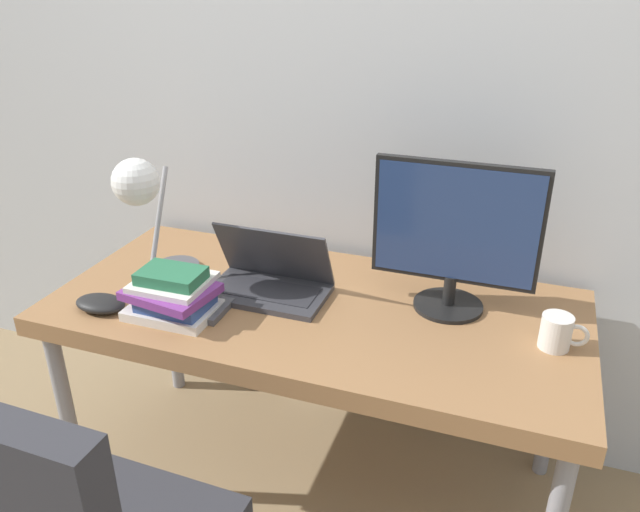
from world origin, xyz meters
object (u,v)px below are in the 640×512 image
Objects in this scene: laptop at (270,280)px; game_controller at (101,303)px; mug at (557,332)px; monitor at (455,233)px; desk_lamp at (142,195)px; book_stack at (173,295)px.

laptop reaches higher than game_controller.
game_controller is (-1.27, -0.24, -0.03)m from mug.
monitor is 0.38m from mug.
monitor is at bearing 10.43° from laptop.
mug reaches higher than game_controller.
mug is (0.84, -0.02, 0.00)m from laptop.
desk_lamp is 0.34m from game_controller.
mug is at bearing -1.61° from laptop.
game_controller is (-0.22, -0.05, -0.04)m from book_stack.
book_stack is at bearing -157.34° from monitor.
monitor is 0.83m from book_stack.
monitor is (0.53, 0.10, 0.19)m from laptop.
laptop is at bearing 14.54° from desk_lamp.
book_stack is (0.15, -0.12, -0.25)m from desk_lamp.
mug is (0.30, -0.12, -0.19)m from monitor.
game_controller is at bearing -167.04° from book_stack.
book_stack reaches higher than game_controller.
monitor is 1.80× the size of book_stack.
game_controller is (-0.96, -0.36, -0.22)m from monitor.
mug is 0.79× the size of game_controller.
laptop is 0.58m from monitor.
desk_lamp reaches higher than game_controller.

